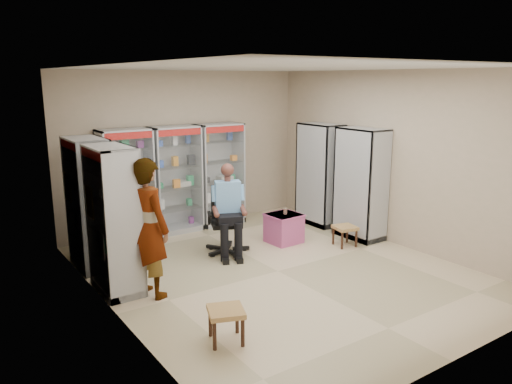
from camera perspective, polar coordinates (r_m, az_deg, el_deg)
floor at (r=7.66m, az=2.51°, el=-9.02°), size 6.00×6.00×0.00m
room_shell at (r=7.16m, az=2.67°, el=5.76°), size 5.02×6.02×3.01m
cabinet_back_left at (r=9.10m, az=-14.55°, el=0.70°), size 0.90×0.50×2.00m
cabinet_back_mid at (r=9.46m, az=-9.15°, el=1.40°), size 0.90×0.50×2.00m
cabinet_back_right at (r=9.89m, az=-4.18°, el=2.03°), size 0.90×0.50×2.00m
cabinet_right_far at (r=9.94m, az=7.31°, el=2.01°), size 0.90×0.50×2.00m
cabinet_right_near at (r=9.16m, az=11.88°, el=0.92°), size 0.90×0.50×2.00m
cabinet_left_far at (r=7.96m, az=-18.50°, el=-1.27°), size 0.90×0.50×2.00m
cabinet_left_near at (r=6.94m, az=-15.94°, el=-3.13°), size 0.90×0.50×2.00m
wooden_chair at (r=8.48m, az=-14.22°, el=-3.86°), size 0.42×0.42×0.94m
seated_customer at (r=8.38m, az=-14.18°, el=-2.64°), size 0.44×0.60×1.34m
office_chair at (r=8.31m, az=-3.42°, el=-3.20°), size 0.80×0.80×1.12m
seated_shopkeeper at (r=8.22m, az=-3.25°, el=-2.26°), size 0.69×0.78×1.42m
pink_trunk at (r=8.88m, az=3.20°, el=-4.15°), size 0.56×0.54×0.52m
tea_glass at (r=8.80m, az=3.36°, el=-2.21°), size 0.07×0.07×0.10m
woven_stool_a at (r=8.84m, az=10.10°, el=-4.96°), size 0.42×0.42×0.36m
woven_stool_b at (r=5.71m, az=-3.43°, el=-14.94°), size 0.50×0.50×0.39m
standing_man at (r=6.70m, az=-12.15°, el=-4.04°), size 0.62×0.78×1.87m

